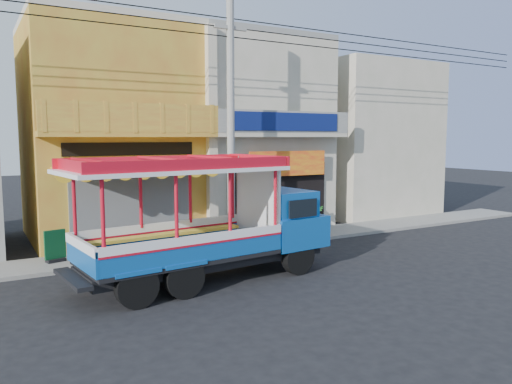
# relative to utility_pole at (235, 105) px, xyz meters

# --- Properties ---
(ground) EXTENTS (90.00, 90.00, 0.00)m
(ground) POSITION_rel_utility_pole_xyz_m (0.85, -3.30, -5.03)
(ground) COLOR black
(ground) RESTS_ON ground
(sidewalk) EXTENTS (30.00, 2.00, 0.12)m
(sidewalk) POSITION_rel_utility_pole_xyz_m (0.85, 0.70, -4.97)
(sidewalk) COLOR slate
(sidewalk) RESTS_ON ground
(shophouse_left) EXTENTS (6.00, 7.50, 8.24)m
(shophouse_left) POSITION_rel_utility_pole_xyz_m (-3.15, 4.66, -0.92)
(shophouse_left) COLOR #BB6F29
(shophouse_left) RESTS_ON ground
(shophouse_right) EXTENTS (6.00, 6.75, 8.24)m
(shophouse_right) POSITION_rel_utility_pole_xyz_m (2.85, 4.66, -0.93)
(shophouse_right) COLOR #B5B194
(shophouse_right) RESTS_ON ground
(party_pilaster) EXTENTS (0.35, 0.30, 8.00)m
(party_pilaster) POSITION_rel_utility_pole_xyz_m (-0.15, 1.55, -1.03)
(party_pilaster) COLOR #B5B194
(party_pilaster) RESTS_ON ground
(filler_building_right) EXTENTS (6.00, 6.00, 7.60)m
(filler_building_right) POSITION_rel_utility_pole_xyz_m (9.85, 4.70, -1.23)
(filler_building_right) COLOR #B5B194
(filler_building_right) RESTS_ON ground
(utility_pole) EXTENTS (28.00, 0.26, 9.00)m
(utility_pole) POSITION_rel_utility_pole_xyz_m (0.00, 0.00, 0.00)
(utility_pole) COLOR gray
(utility_pole) RESTS_ON ground
(songthaew_truck) EXTENTS (7.57, 3.12, 3.44)m
(songthaew_truck) POSITION_rel_utility_pole_xyz_m (-1.93, -2.95, -3.38)
(songthaew_truck) COLOR black
(songthaew_truck) RESTS_ON ground
(green_sign) EXTENTS (0.65, 0.42, 1.00)m
(green_sign) POSITION_rel_utility_pole_xyz_m (-5.82, 0.85, -4.49)
(green_sign) COLOR black
(green_sign) RESTS_ON sidewalk
(potted_plant_a) EXTENTS (1.14, 1.07, 1.01)m
(potted_plant_a) POSITION_rel_utility_pole_xyz_m (2.26, 0.98, -4.41)
(potted_plant_a) COLOR #1C621F
(potted_plant_a) RESTS_ON sidewalk
(potted_plant_b) EXTENTS (0.70, 0.76, 1.11)m
(potted_plant_b) POSITION_rel_utility_pole_xyz_m (3.77, 1.04, -4.36)
(potted_plant_b) COLOR #1C621F
(potted_plant_b) RESTS_ON sidewalk
(potted_plant_c) EXTENTS (0.60, 0.60, 0.97)m
(potted_plant_c) POSITION_rel_utility_pole_xyz_m (4.59, 1.30, -4.43)
(potted_plant_c) COLOR #1C621F
(potted_plant_c) RESTS_ON sidewalk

